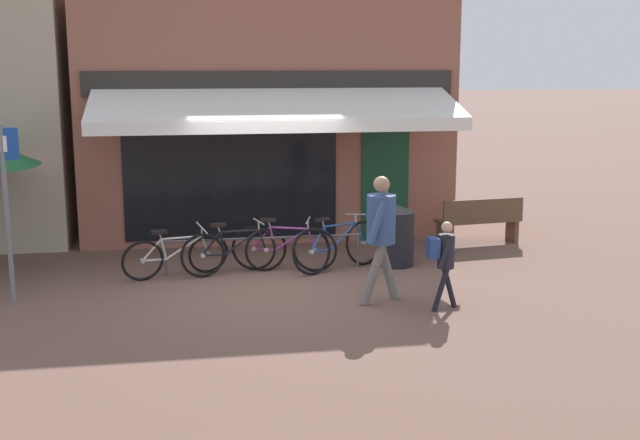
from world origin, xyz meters
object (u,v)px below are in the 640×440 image
pedestrian_child (444,254)px  parking_sign (6,194)px  bicycle_purple (284,247)px  pedestrian_adult (381,226)px  park_bench (480,220)px  litter_bin (396,235)px  bicycle_blue (338,246)px  bicycle_black (234,251)px  bicycle_silver (176,255)px

pedestrian_child → parking_sign: (-5.87, 1.44, 0.76)m
bicycle_purple → parking_sign: bearing=-151.2°
pedestrian_adult → park_bench: bearing=53.4°
pedestrian_child → litter_bin: bearing=88.0°
bicycle_blue → pedestrian_adult: 2.03m
pedestrian_child → litter_bin: pedestrian_child is taller
pedestrian_child → park_bench: bearing=60.6°
pedestrian_adult → pedestrian_child: pedestrian_adult is taller
bicycle_black → pedestrian_child: (2.68, -2.34, 0.39)m
bicycle_silver → parking_sign: size_ratio=0.67×
bicycle_purple → pedestrian_child: 3.07m
pedestrian_adult → litter_bin: 2.20m
bicycle_purple → bicycle_blue: 0.88m
pedestrian_adult → park_bench: (2.70, 3.22, -0.64)m
bicycle_purple → pedestrian_adult: 2.34m
bicycle_silver → parking_sign: (-2.28, -0.86, 1.18)m
pedestrian_adult → parking_sign: (-5.11, 0.96, 0.43)m
pedestrian_adult → bicycle_purple: bearing=123.3°
bicycle_silver → litter_bin: bearing=-14.4°
pedestrian_child → parking_sign: bearing=164.5°
parking_sign → pedestrian_adult: bearing=-10.7°
bicycle_blue → pedestrian_adult: (0.24, -1.89, 0.71)m
bicycle_silver → park_bench: (5.53, 1.40, 0.11)m
bicycle_blue → parking_sign: bearing=163.6°
bicycle_silver → bicycle_purple: bearing=-13.3°
pedestrian_child → bicycle_black: bearing=137.1°
bicycle_purple → litter_bin: litter_bin is taller
bicycle_blue → litter_bin: (1.01, 0.09, 0.12)m
pedestrian_adult → parking_sign: bearing=172.7°
bicycle_blue → litter_bin: litter_bin is taller
bicycle_blue → bicycle_purple: bearing=150.4°
bicycle_black → park_bench: 4.81m
bicycle_black → bicycle_purple: size_ratio=1.03×
pedestrian_child → park_bench: (1.94, 3.70, -0.31)m
pedestrian_adult → bicycle_silver: bearing=150.6°
bicycle_blue → pedestrian_child: pedestrian_child is taller
parking_sign → bicycle_silver: bearing=20.6°
bicycle_purple → parking_sign: size_ratio=0.67×
bicycle_black → pedestrian_adult: 2.77m
pedestrian_adult → litter_bin: pedestrian_adult is taller
bicycle_blue → bicycle_silver: bearing=154.4°
bicycle_black → bicycle_blue: bicycle_blue is taller
pedestrian_child → litter_bin: 2.47m
bicycle_black → bicycle_blue: bearing=-11.3°
litter_bin → bicycle_blue: bearing=-175.1°
litter_bin → park_bench: 2.29m
litter_bin → park_bench: (1.93, 1.24, -0.05)m
bicycle_blue → pedestrian_child: bearing=-94.3°
bicycle_black → bicycle_purple: bicycle_purple is taller
bicycle_blue → park_bench: 3.22m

